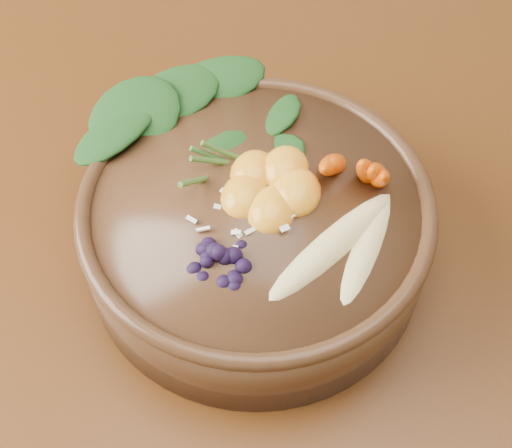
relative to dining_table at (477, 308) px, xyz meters
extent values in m
cylinder|color=#331C0C|center=(-0.72, 0.37, -0.30)|extent=(0.07, 0.07, 0.71)
cube|color=#4E290F|center=(0.00, 0.00, 0.07)|extent=(1.60, 0.90, 0.04)
cylinder|color=#462B18|center=(-0.23, -0.06, 0.13)|extent=(0.39, 0.39, 0.08)
ellipsoid|color=#E0CC84|center=(-0.13, -0.08, 0.19)|extent=(0.05, 0.16, 0.03)
ellipsoid|color=#E0CC84|center=(-0.15, -0.08, 0.19)|extent=(0.11, 0.15, 0.03)
camera|label=1|loc=(-0.13, -0.42, 0.65)|focal=50.00mm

